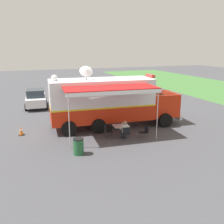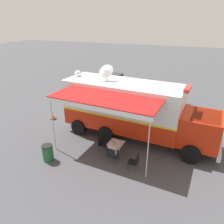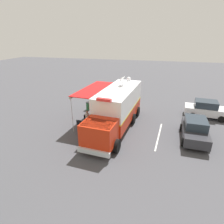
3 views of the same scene
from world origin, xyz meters
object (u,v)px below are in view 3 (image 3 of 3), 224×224
folding_chair_beside_table (98,115)px  car_behind_truck (195,129)px  folding_chair_at_table (86,118)px  car_far_corner (206,109)px  command_truck (116,108)px  seated_responder (88,117)px  traffic_cone (131,103)px  trash_bin (89,106)px  folding_table (94,117)px  folding_chair_spare_by_truck (80,123)px  water_bottle (93,116)px

folding_chair_beside_table → car_behind_truck: size_ratio=0.20×
car_behind_truck → folding_chair_at_table: bearing=-4.2°
folding_chair_at_table → car_far_corner: car_far_corner is taller
command_truck → seated_responder: bearing=-4.6°
car_behind_truck → car_far_corner: (-1.79, -5.08, 0.00)m
seated_responder → traffic_cone: bearing=-117.8°
command_truck → trash_bin: command_truck is taller
folding_chair_at_table → car_behind_truck: size_ratio=0.20×
command_truck → trash_bin: (4.04, -3.50, -1.49)m
folding_chair_at_table → trash_bin: 3.41m
folding_chair_beside_table → seated_responder: seated_responder is taller
folding_table → car_behind_truck: (-8.80, 0.78, 0.21)m
folding_chair_spare_by_truck → seated_responder: seated_responder is taller
folding_chair_at_table → folding_chair_beside_table: (-0.85, -0.92, 0.00)m
seated_responder → trash_bin: size_ratio=1.37×
car_behind_truck → command_truck: bearing=-4.0°
water_bottle → trash_bin: water_bottle is taller
folding_chair_beside_table → folding_chair_spare_by_truck: size_ratio=1.00×
command_truck → folding_table: 2.57m
folding_chair_spare_by_truck → traffic_cone: bearing=-115.6°
folding_table → trash_bin: bearing=-60.2°
water_bottle → seated_responder: size_ratio=0.18×
folding_chair_at_table → traffic_cone: bearing=-119.2°
traffic_cone → trash_bin: bearing=32.4°
trash_bin → car_behind_truck: (-10.63, 3.96, 0.42)m
water_bottle → folding_chair_beside_table: bearing=-99.3°
traffic_cone → folding_chair_at_table: bearing=60.8°
water_bottle → folding_table: bearing=-125.9°
command_truck → folding_chair_spare_by_truck: command_truck is taller
folding_chair_spare_by_truck → traffic_cone: 8.14m
folding_table → folding_chair_at_table: (0.80, 0.07, -0.16)m
trash_bin → car_far_corner: bearing=-174.8°
folding_chair_spare_by_truck → seated_responder: 1.31m
folding_chair_spare_by_truck → traffic_cone: size_ratio=1.50×
folding_chair_beside_table → car_far_corner: (-10.54, -3.45, 0.37)m
folding_table → seated_responder: 0.62m
folding_chair_at_table → traffic_cone: 6.94m
car_behind_truck → water_bottle: bearing=-4.0°
folding_chair_spare_by_truck → trash_bin: trash_bin is taller
trash_bin → folding_chair_beside_table: bearing=128.8°
folding_chair_at_table → water_bottle: bearing=172.8°
traffic_cone → car_behind_truck: car_behind_truck is taller
folding_table → seated_responder: seated_responder is taller
folding_chair_beside_table → folding_chair_at_table: bearing=47.3°
trash_bin → traffic_cone: bearing=-147.6°
command_truck → car_behind_truck: size_ratio=2.26×
command_truck → seated_responder: command_truck is taller
folding_chair_beside_table → trash_bin: 2.99m
folding_table → car_behind_truck: car_behind_truck is taller
water_bottle → folding_chair_at_table: 0.76m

